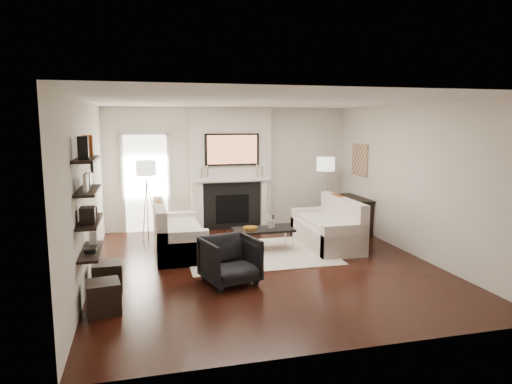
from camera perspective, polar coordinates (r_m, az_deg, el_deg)
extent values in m
plane|color=black|center=(7.73, 1.11, -9.12)|extent=(6.00, 6.00, 0.00)
plane|color=white|center=(7.37, 1.18, 11.31)|extent=(6.00, 6.00, 0.00)
plane|color=silver|center=(10.33, -3.30, 3.03)|extent=(5.50, 0.00, 5.50)
plane|color=silver|center=(4.65, 11.07, -4.01)|extent=(5.50, 0.00, 5.50)
plane|color=silver|center=(7.21, -20.44, 0.07)|extent=(0.00, 6.00, 6.00)
plane|color=silver|center=(8.58, 19.16, 1.42)|extent=(0.00, 6.00, 6.00)
cube|color=silver|center=(10.21, -3.16, 2.97)|extent=(1.80, 0.25, 2.70)
cube|color=black|center=(10.19, -2.98, -1.75)|extent=(1.30, 0.02, 1.04)
cube|color=black|center=(10.20, -2.97, -2.15)|extent=(0.75, 0.02, 0.65)
cube|color=white|center=(10.04, -6.98, -1.79)|extent=(0.12, 0.08, 1.10)
cube|color=white|center=(10.32, 0.98, -1.44)|extent=(0.12, 0.08, 1.10)
cube|color=white|center=(10.05, -2.95, 1.56)|extent=(1.70, 0.18, 0.07)
cube|color=black|center=(10.02, -3.01, 5.33)|extent=(1.20, 0.06, 0.70)
cube|color=#BF723F|center=(9.99, -2.97, 5.32)|extent=(1.10, 0.00, 0.62)
cylinder|color=silver|center=(9.95, -6.08, 2.52)|extent=(0.04, 0.04, 0.30)
cylinder|color=silver|center=(9.94, -6.82, 2.33)|extent=(0.04, 0.04, 0.24)
cylinder|color=silver|center=(10.16, 0.08, 2.70)|extent=(0.04, 0.04, 0.30)
cylinder|color=silver|center=(10.20, 0.78, 2.55)|extent=(0.04, 0.04, 0.24)
cube|color=white|center=(10.16, -13.56, 1.01)|extent=(0.90, 0.02, 2.10)
cube|color=white|center=(10.14, -16.27, 0.89)|extent=(0.06, 0.06, 2.16)
cube|color=white|center=(10.15, -10.85, 1.09)|extent=(0.06, 0.06, 2.16)
cube|color=white|center=(10.06, -13.78, 7.10)|extent=(1.02, 0.06, 0.06)
cube|color=beige|center=(8.35, 0.31, -7.70)|extent=(2.60, 2.00, 0.01)
cube|color=beige|center=(8.48, -9.58, -6.15)|extent=(0.85, 1.80, 0.42)
cube|color=beige|center=(8.38, -11.92, -4.16)|extent=(0.18, 1.80, 0.80)
cube|color=beige|center=(7.67, -9.08, -7.01)|extent=(0.85, 0.18, 0.60)
cube|color=beige|center=(9.24, -10.02, -4.35)|extent=(0.85, 0.18, 0.60)
cube|color=beige|center=(8.42, -9.29, -4.42)|extent=(0.63, 1.44, 0.10)
cube|color=#923D12|center=(8.64, -12.05, -2.41)|extent=(0.10, 0.42, 0.42)
cube|color=black|center=(8.05, -11.87, -3.28)|extent=(0.10, 0.40, 0.40)
cube|color=beige|center=(8.94, 8.78, -5.35)|extent=(0.85, 1.80, 0.42)
cube|color=beige|center=(9.01, 10.79, -3.24)|extent=(0.18, 1.80, 0.80)
cube|color=beige|center=(8.21, 11.02, -6.04)|extent=(0.85, 0.18, 0.60)
cube|color=beige|center=(9.65, 6.91, -3.73)|extent=(0.85, 0.18, 0.60)
cube|color=beige|center=(8.86, 8.52, -3.74)|extent=(0.63, 1.44, 0.10)
cube|color=#923D12|center=(9.24, 10.04, -1.64)|extent=(0.10, 0.42, 0.42)
cube|color=black|center=(8.70, 11.67, -2.38)|extent=(0.10, 0.40, 0.40)
cube|color=black|center=(8.47, 0.93, -4.71)|extent=(1.10, 0.55, 0.04)
cylinder|color=silver|center=(8.20, -2.06, -6.68)|extent=(0.02, 0.02, 0.38)
cylinder|color=silver|center=(8.46, 4.61, -6.22)|extent=(0.02, 0.02, 0.38)
cylinder|color=silver|center=(8.62, -2.69, -5.93)|extent=(0.02, 0.02, 0.38)
cylinder|color=silver|center=(8.87, 3.69, -5.52)|extent=(0.02, 0.02, 0.38)
cylinder|color=white|center=(8.48, 1.91, -3.60)|extent=(0.14, 0.14, 0.25)
cylinder|color=white|center=(8.49, 1.91, -4.03)|extent=(0.11, 0.11, 0.16)
cylinder|color=#BB741F|center=(8.40, -0.72, -4.51)|extent=(0.26, 0.26, 0.04)
imported|color=black|center=(6.81, -3.27, -8.24)|extent=(0.90, 0.87, 0.76)
cylinder|color=silver|center=(9.65, -13.41, -2.08)|extent=(0.02, 0.02, 1.20)
cylinder|color=white|center=(9.54, -13.59, 2.94)|extent=(0.40, 0.40, 0.30)
cylinder|color=silver|center=(9.66, -12.76, -2.06)|extent=(0.25, 0.02, 1.23)
cylinder|color=silver|center=(9.75, -13.74, -1.99)|extent=(0.14, 0.22, 1.23)
cylinder|color=silver|center=(9.56, -13.73, -2.20)|extent=(0.14, 0.22, 1.23)
cylinder|color=silver|center=(10.40, 8.60, -1.18)|extent=(0.02, 0.02, 1.20)
cylinder|color=white|center=(10.29, 8.71, 3.48)|extent=(0.40, 0.40, 0.30)
cylinder|color=silver|center=(10.44, 9.16, -1.16)|extent=(0.25, 0.02, 1.23)
cylinder|color=silver|center=(10.47, 8.13, -1.11)|extent=(0.14, 0.22, 1.23)
cylinder|color=silver|center=(10.29, 8.53, -1.28)|extent=(0.14, 0.22, 1.23)
cube|color=black|center=(10.20, 12.28, -0.74)|extent=(0.35, 1.20, 0.04)
cube|color=black|center=(9.79, 13.65, -3.41)|extent=(0.30, 0.04, 0.71)
cube|color=black|center=(10.75, 10.91, -2.25)|extent=(0.30, 0.04, 0.71)
cube|color=#A27751|center=(10.31, 12.85, 3.93)|extent=(0.03, 0.70, 0.70)
cube|color=black|center=(6.35, -19.89, -7.01)|extent=(0.25, 1.00, 0.03)
cube|color=black|center=(6.25, -20.07, -3.47)|extent=(0.25, 1.00, 0.04)
cube|color=black|center=(6.19, -20.26, 0.15)|extent=(0.25, 1.00, 0.04)
cube|color=black|center=(6.14, -20.46, 3.84)|extent=(0.25, 1.00, 0.04)
cube|color=black|center=(5.88, -20.79, 5.18)|extent=(0.12, 0.10, 0.28)
cube|color=#923D12|center=(6.40, -20.29, 5.44)|extent=(0.12, 0.10, 0.28)
cube|color=white|center=(6.01, -20.48, 1.13)|extent=(0.04, 0.30, 0.22)
cube|color=black|center=(6.38, -20.12, 1.38)|extent=(0.04, 0.22, 0.18)
cube|color=black|center=(6.06, -20.29, -2.72)|extent=(0.18, 0.25, 0.20)
cube|color=black|center=(6.50, -19.88, -2.33)|extent=(0.15, 0.12, 0.12)
cube|color=black|center=(6.27, -19.97, -6.81)|extent=(0.14, 0.20, 0.05)
cube|color=white|center=(6.63, -19.67, -5.38)|extent=(0.10, 0.10, 0.18)
cylinder|color=black|center=(8.06, -19.77, 3.46)|extent=(0.04, 0.34, 0.34)
cylinder|color=white|center=(8.05, -19.59, 3.47)|extent=(0.01, 0.29, 0.29)
cube|color=black|center=(6.91, -18.06, -9.97)|extent=(0.41, 0.41, 0.40)
cube|color=black|center=(6.15, -18.54, -12.34)|extent=(0.45, 0.45, 0.40)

